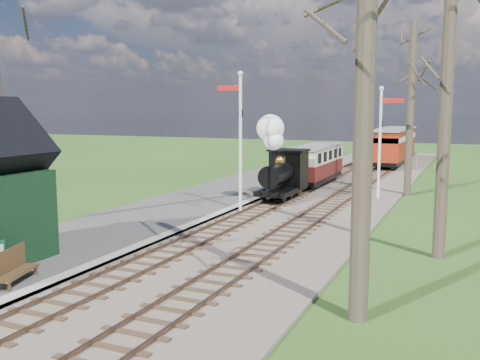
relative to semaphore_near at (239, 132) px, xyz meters
The scene contains 15 objects.
distant_hills 52.33m from the semaphore_near, 87.43° to the left, with size 114.40×48.00×22.02m.
ballast_bed 7.28m from the semaphore_near, 70.97° to the left, with size 8.00×60.00×0.10m, color brown.
track_near 7.00m from the semaphore_near, 82.70° to the left, with size 1.60×60.00×0.15m.
track_far 7.73m from the semaphore_near, 60.68° to the left, with size 1.60×60.00×0.15m.
platform 4.88m from the semaphore_near, 143.78° to the right, with size 5.00×44.00×0.20m, color #474442.
coping_strip 4.07m from the semaphore_near, 102.16° to the right, with size 0.40×44.00×0.21m, color #B2AD9E.
semaphore_near is the anchor object (origin of this frame).
semaphore_far 7.91m from the semaphore_near, 49.40° to the left, with size 1.22×0.24×5.72m.
bare_trees 6.46m from the semaphore_near, 70.39° to the right, with size 15.51×22.39×12.00m.
fence_line 20.26m from the semaphore_near, 86.94° to the left, with size 12.60×0.08×1.00m.
locomotive 3.89m from the semaphore_near, 77.53° to the left, with size 1.66×3.87×4.15m.
coach 9.77m from the semaphore_near, 85.36° to the left, with size 1.94×6.64×2.04m.
red_carriage_a 21.27m from the semaphore_near, 80.84° to the left, with size 2.32×5.75×2.44m.
red_carriage_b 26.69m from the semaphore_near, 82.73° to the left, with size 2.32×5.75×2.44m.
bench 12.01m from the semaphore_near, 96.06° to the right, with size 0.86×1.59×0.87m.
Camera 1 is at (8.64, -5.33, 4.62)m, focal length 40.00 mm.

